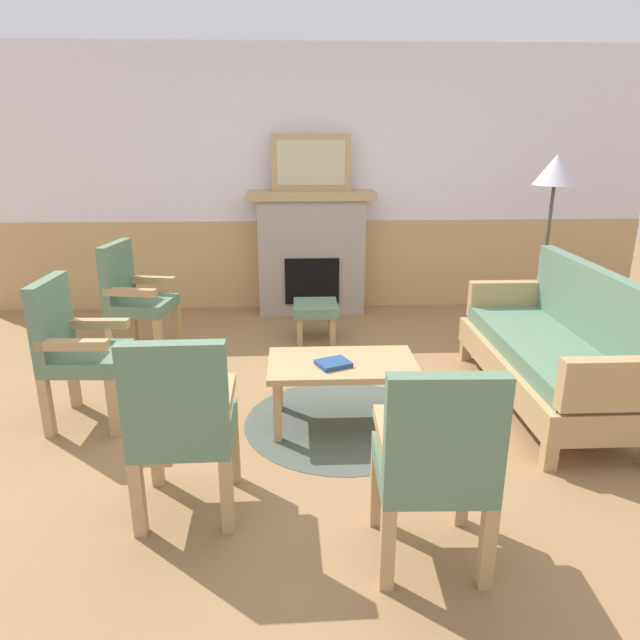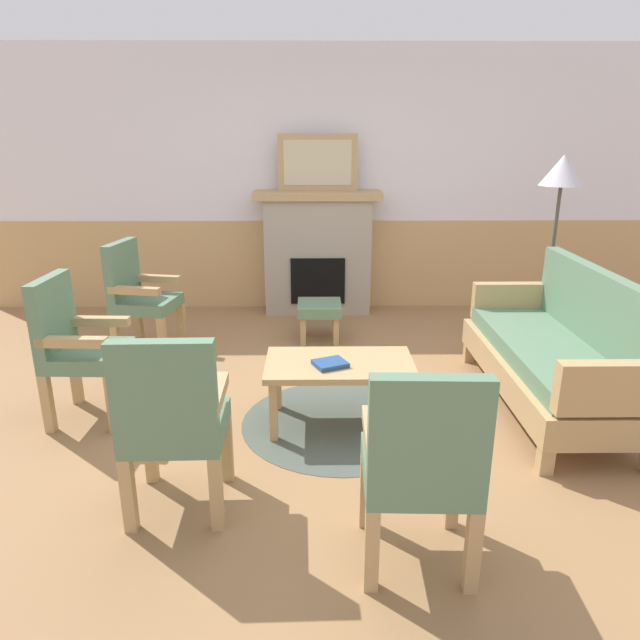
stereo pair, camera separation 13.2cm
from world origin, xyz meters
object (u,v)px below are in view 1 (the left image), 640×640
(framed_picture, at_px, (311,163))
(armchair_near_fireplace, at_px, (75,345))
(book_on_table, at_px, (333,363))
(armchair_by_window_left, at_px, (134,295))
(armchair_front_left, at_px, (436,459))
(armchair_front_center, at_px, (182,419))
(floor_lamp_by_couch, at_px, (554,182))
(coffee_table, at_px, (342,369))
(footstool, at_px, (315,311))
(couch, at_px, (553,351))
(fireplace, at_px, (311,252))

(framed_picture, xyz_separation_m, armchair_near_fireplace, (-1.61, -2.42, -1.02))
(book_on_table, distance_m, armchair_by_window_left, 2.13)
(armchair_front_left, bearing_deg, armchair_by_window_left, 126.26)
(armchair_near_fireplace, height_order, armchair_by_window_left, same)
(armchair_front_left, relative_size, armchair_front_center, 1.00)
(book_on_table, distance_m, floor_lamp_by_couch, 2.64)
(framed_picture, height_order, floor_lamp_by_couch, framed_picture)
(coffee_table, height_order, floor_lamp_by_couch, floor_lamp_by_couch)
(footstool, xyz_separation_m, armchair_front_center, (-0.74, -2.56, 0.25))
(couch, xyz_separation_m, armchair_front_left, (-1.21, -1.57, 0.14))
(armchair_near_fireplace, relative_size, armchair_by_window_left, 1.00)
(fireplace, bearing_deg, floor_lamp_by_couch, -29.41)
(fireplace, xyz_separation_m, footstool, (0.01, -0.91, -0.37))
(fireplace, height_order, book_on_table, fireplace)
(coffee_table, height_order, armchair_front_center, armchair_front_center)
(armchair_near_fireplace, bearing_deg, couch, 2.20)
(framed_picture, relative_size, floor_lamp_by_couch, 0.48)
(armchair_near_fireplace, bearing_deg, armchair_front_left, -35.74)
(footstool, xyz_separation_m, armchair_front_left, (0.40, -2.96, 0.25))
(framed_picture, relative_size, armchair_front_left, 0.82)
(coffee_table, xyz_separation_m, armchair_near_fireplace, (-1.73, 0.11, 0.15))
(coffee_table, distance_m, armchair_front_center, 1.27)
(armchair_front_center, height_order, floor_lamp_by_couch, floor_lamp_by_couch)
(book_on_table, height_order, floor_lamp_by_couch, floor_lamp_by_couch)
(footstool, distance_m, armchair_by_window_left, 1.61)
(armchair_near_fireplace, relative_size, armchair_front_center, 1.00)
(footstool, bearing_deg, coffee_table, -86.03)
(fireplace, bearing_deg, armchair_front_left, -84.02)
(floor_lamp_by_couch, bearing_deg, footstool, 173.66)
(fireplace, relative_size, armchair_by_window_left, 1.33)
(armchair_front_left, xyz_separation_m, floor_lamp_by_couch, (1.60, 2.74, 0.91))
(couch, distance_m, armchair_by_window_left, 3.35)
(armchair_by_window_left, height_order, armchair_front_center, same)
(floor_lamp_by_couch, bearing_deg, fireplace, 150.59)
(couch, height_order, armchair_front_left, same)
(couch, xyz_separation_m, footstool, (-1.61, 1.39, -0.11))
(couch, distance_m, book_on_table, 1.59)
(coffee_table, height_order, armchair_front_left, armchair_front_left)
(armchair_near_fireplace, height_order, floor_lamp_by_couch, floor_lamp_by_couch)
(footstool, relative_size, armchair_front_left, 0.41)
(framed_picture, distance_m, armchair_front_center, 3.69)
(framed_picture, height_order, armchair_front_center, framed_picture)
(book_on_table, height_order, armchair_by_window_left, armchair_by_window_left)
(couch, distance_m, floor_lamp_by_couch, 1.62)
(fireplace, distance_m, couch, 2.82)
(fireplace, bearing_deg, framed_picture, 90.00)
(footstool, height_order, armchair_front_center, armchair_front_center)
(coffee_table, xyz_separation_m, book_on_table, (-0.06, -0.07, 0.07))
(armchair_by_window_left, xyz_separation_m, floor_lamp_by_couch, (3.56, 0.07, 0.91))
(framed_picture, relative_size, armchair_by_window_left, 0.82)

